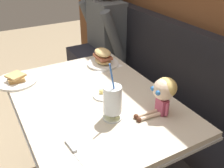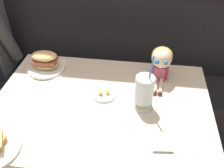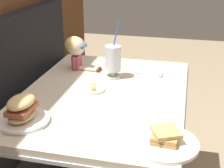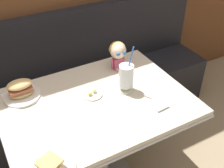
{
  "view_description": "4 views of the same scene",
  "coord_description": "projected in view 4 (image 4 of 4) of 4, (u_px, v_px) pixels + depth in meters",
  "views": [
    {
      "loc": [
        1.12,
        -0.32,
        1.52
      ],
      "look_at": [
        0.08,
        0.26,
        0.85
      ],
      "focal_mm": 41.79,
      "sensor_mm": 36.0,
      "label": 1
    },
    {
      "loc": [
        0.18,
        -0.73,
        1.6
      ],
      "look_at": [
        0.05,
        0.23,
        0.83
      ],
      "focal_mm": 40.03,
      "sensor_mm": 36.0,
      "label": 2
    },
    {
      "loc": [
        -1.42,
        -0.2,
        1.4
      ],
      "look_at": [
        0.03,
        0.15,
        0.78
      ],
      "focal_mm": 51.57,
      "sensor_mm": 36.0,
      "label": 3
    },
    {
      "loc": [
        -0.54,
        -1.0,
        1.82
      ],
      "look_at": [
        0.11,
        0.19,
        0.82
      ],
      "focal_mm": 45.71,
      "sensor_mm": 36.0,
      "label": 4
    }
  ],
  "objects": [
    {
      "name": "toast_plate",
      "position": [
        48.0,
        168.0,
        1.28
      ],
      "size": [
        0.25,
        0.25,
        0.06
      ],
      "color": "white",
      "rests_on": "diner_table"
    },
    {
      "name": "milkshake_glass",
      "position": [
        126.0,
        77.0,
        1.71
      ],
      "size": [
        0.1,
        0.1,
        0.31
      ],
      "color": "silver",
      "rests_on": "diner_table"
    },
    {
      "name": "sandwich_plate",
      "position": [
        21.0,
        91.0,
        1.69
      ],
      "size": [
        0.22,
        0.22,
        0.12
      ],
      "color": "white",
      "rests_on": "diner_table"
    },
    {
      "name": "diner_table",
      "position": [
        97.0,
        125.0,
        1.8
      ],
      "size": [
        1.11,
        0.81,
        0.74
      ],
      "color": "beige",
      "rests_on": "ground"
    },
    {
      "name": "butter_knife",
      "position": [
        167.0,
        107.0,
        1.64
      ],
      "size": [
        0.24,
        0.04,
        0.01
      ],
      "color": "silver",
      "rests_on": "diner_table"
    },
    {
      "name": "seated_doll",
      "position": [
        118.0,
        52.0,
        1.9
      ],
      "size": [
        0.12,
        0.22,
        0.2
      ],
      "color": "#B74C6B",
      "rests_on": "diner_table"
    },
    {
      "name": "booth_bench",
      "position": [
        64.0,
        97.0,
        2.37
      ],
      "size": [
        2.6,
        0.48,
        1.0
      ],
      "color": "black",
      "rests_on": "ground"
    },
    {
      "name": "butter_saucer",
      "position": [
        92.0,
        94.0,
        1.72
      ],
      "size": [
        0.12,
        0.12,
        0.04
      ],
      "color": "white",
      "rests_on": "diner_table"
    }
  ]
}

